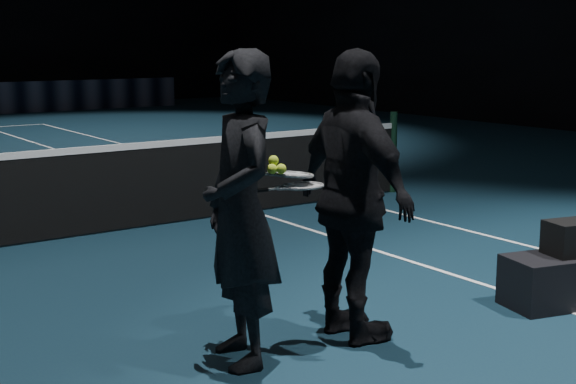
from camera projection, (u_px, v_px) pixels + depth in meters
name	position (u px, v px, depth m)	size (l,w,h in m)	color
net_post_right	(393.00, 152.00, 10.93)	(0.10, 0.10, 1.10)	black
player_a	(240.00, 210.00, 5.01)	(0.73, 0.48, 1.99)	black
player_b	(354.00, 198.00, 5.40)	(1.17, 0.49, 1.99)	black
racket_lower	(303.00, 186.00, 5.19)	(0.68, 0.22, 0.03)	black
racket_upper	(293.00, 174.00, 5.19)	(0.68, 0.22, 0.03)	black
tennis_balls	(276.00, 166.00, 5.08)	(0.12, 0.10, 0.12)	#C0DD2E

